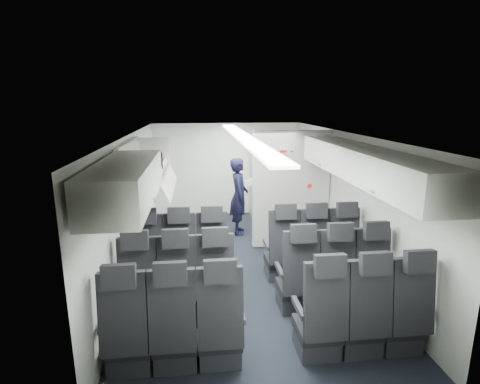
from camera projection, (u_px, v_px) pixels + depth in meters
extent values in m
cube|color=black|center=(243.00, 266.00, 6.16)|extent=(3.40, 6.00, 0.01)
cube|color=silver|center=(243.00, 134.00, 5.66)|extent=(3.40, 6.00, 0.01)
cube|color=silver|center=(227.00, 169.00, 8.81)|extent=(3.40, 0.01, 2.15)
cube|color=silver|center=(288.00, 299.00, 3.01)|extent=(3.40, 0.01, 2.15)
cube|color=silver|center=(133.00, 206.00, 5.72)|extent=(0.01, 6.00, 2.15)
cube|color=silver|center=(346.00, 199.00, 6.10)|extent=(0.01, 6.00, 2.15)
cube|color=white|center=(243.00, 137.00, 5.67)|extent=(0.25, 5.52, 0.03)
cube|color=black|center=(151.00, 266.00, 5.51)|extent=(0.44, 0.46, 0.12)
cube|color=#2D2D33|center=(152.00, 276.00, 5.54)|extent=(0.42, 0.42, 0.22)
cube|color=black|center=(147.00, 243.00, 5.19)|extent=(0.44, 0.20, 0.80)
cube|color=black|center=(145.00, 216.00, 5.05)|extent=(0.30, 0.12, 0.23)
cube|color=#2D2D33|center=(134.00, 250.00, 5.39)|extent=(0.05, 0.40, 0.06)
cube|color=#2D2D33|center=(165.00, 248.00, 5.44)|extent=(0.05, 0.40, 0.06)
cube|color=black|center=(182.00, 265.00, 5.56)|extent=(0.44, 0.46, 0.12)
cube|color=#2D2D33|center=(182.00, 274.00, 5.59)|extent=(0.42, 0.42, 0.22)
cube|color=black|center=(180.00, 241.00, 5.24)|extent=(0.44, 0.20, 0.80)
cube|color=black|center=(179.00, 215.00, 5.10)|extent=(0.30, 0.12, 0.23)
cube|color=#2D2D33|center=(166.00, 248.00, 5.44)|extent=(0.05, 0.40, 0.06)
cube|color=#2D2D33|center=(196.00, 247.00, 5.49)|extent=(0.05, 0.40, 0.06)
cube|color=black|center=(212.00, 263.00, 5.61)|extent=(0.44, 0.46, 0.12)
cube|color=#2D2D33|center=(212.00, 273.00, 5.64)|extent=(0.42, 0.42, 0.22)
cube|color=black|center=(212.00, 240.00, 5.29)|extent=(0.44, 0.20, 0.80)
cube|color=black|center=(212.00, 214.00, 5.15)|extent=(0.30, 0.12, 0.23)
cube|color=#2D2D33|center=(197.00, 247.00, 5.49)|extent=(0.05, 0.40, 0.06)
cube|color=#2D2D33|center=(227.00, 246.00, 5.54)|extent=(0.05, 0.40, 0.06)
cube|color=black|center=(280.00, 260.00, 5.72)|extent=(0.44, 0.46, 0.12)
cube|color=#2D2D33|center=(280.00, 269.00, 5.76)|extent=(0.42, 0.42, 0.22)
cube|color=black|center=(284.00, 237.00, 5.40)|extent=(0.44, 0.20, 0.80)
cube|color=black|center=(286.00, 212.00, 5.26)|extent=(0.30, 0.12, 0.23)
cube|color=#2D2D33|center=(267.00, 244.00, 5.60)|extent=(0.05, 0.40, 0.06)
cube|color=#2D2D33|center=(295.00, 243.00, 5.65)|extent=(0.05, 0.40, 0.06)
cube|color=black|center=(309.00, 258.00, 5.77)|extent=(0.44, 0.46, 0.12)
cube|color=#2D2D33|center=(308.00, 268.00, 5.81)|extent=(0.42, 0.42, 0.22)
cube|color=black|center=(314.00, 236.00, 5.45)|extent=(0.44, 0.20, 0.80)
cube|color=black|center=(317.00, 211.00, 5.31)|extent=(0.30, 0.12, 0.23)
cube|color=#2D2D33|center=(296.00, 243.00, 5.65)|extent=(0.05, 0.40, 0.06)
cube|color=#2D2D33|center=(324.00, 242.00, 5.70)|extent=(0.05, 0.40, 0.06)
cube|color=black|center=(337.00, 257.00, 5.82)|extent=(0.44, 0.46, 0.12)
cube|color=#2D2D33|center=(336.00, 267.00, 5.86)|extent=(0.42, 0.42, 0.22)
cube|color=black|center=(344.00, 235.00, 5.50)|extent=(0.44, 0.20, 0.80)
cube|color=black|center=(347.00, 210.00, 5.36)|extent=(0.30, 0.12, 0.23)
cube|color=#2D2D33|center=(325.00, 242.00, 5.70)|extent=(0.05, 0.40, 0.06)
cube|color=#2D2D33|center=(352.00, 240.00, 5.75)|extent=(0.05, 0.40, 0.06)
cube|color=black|center=(143.00, 297.00, 4.64)|extent=(0.44, 0.46, 0.12)
cube|color=#2D2D33|center=(143.00, 308.00, 4.67)|extent=(0.42, 0.42, 0.22)
cube|color=black|center=(138.00, 271.00, 4.32)|extent=(0.44, 0.20, 0.80)
cube|color=black|center=(135.00, 240.00, 4.18)|extent=(0.30, 0.12, 0.23)
cube|color=#2D2D33|center=(122.00, 278.00, 4.52)|extent=(0.05, 0.40, 0.06)
cube|color=#2D2D33|center=(159.00, 276.00, 4.57)|extent=(0.05, 0.40, 0.06)
cube|color=black|center=(179.00, 295.00, 4.69)|extent=(0.44, 0.46, 0.12)
cube|color=#2D2D33|center=(180.00, 306.00, 4.73)|extent=(0.42, 0.42, 0.22)
cube|color=black|center=(177.00, 269.00, 4.37)|extent=(0.44, 0.20, 0.80)
cube|color=black|center=(175.00, 239.00, 4.23)|extent=(0.30, 0.12, 0.23)
cube|color=#2D2D33|center=(160.00, 276.00, 4.57)|extent=(0.05, 0.40, 0.06)
cube|color=#2D2D33|center=(196.00, 274.00, 4.62)|extent=(0.05, 0.40, 0.06)
cube|color=black|center=(215.00, 293.00, 4.74)|extent=(0.44, 0.46, 0.12)
cube|color=#2D2D33|center=(215.00, 304.00, 4.78)|extent=(0.42, 0.42, 0.22)
cube|color=black|center=(215.00, 267.00, 4.42)|extent=(0.44, 0.20, 0.80)
cube|color=black|center=(215.00, 237.00, 4.28)|extent=(0.30, 0.12, 0.23)
cube|color=#2D2D33|center=(197.00, 274.00, 4.62)|extent=(0.05, 0.40, 0.06)
cube|color=#2D2D33|center=(232.00, 273.00, 4.67)|extent=(0.05, 0.40, 0.06)
cube|color=black|center=(295.00, 288.00, 4.85)|extent=(0.44, 0.46, 0.12)
cube|color=#2D2D33|center=(295.00, 299.00, 4.89)|extent=(0.42, 0.42, 0.22)
cube|color=black|center=(301.00, 263.00, 4.54)|extent=(0.44, 0.20, 0.80)
cube|color=black|center=(304.00, 233.00, 4.39)|extent=(0.30, 0.12, 0.23)
cube|color=#2D2D33|center=(280.00, 270.00, 4.73)|extent=(0.05, 0.40, 0.06)
cube|color=#2D2D33|center=(313.00, 268.00, 4.78)|extent=(0.05, 0.40, 0.06)
cube|color=black|center=(329.00, 286.00, 4.90)|extent=(0.44, 0.46, 0.12)
cube|color=#2D2D33|center=(328.00, 297.00, 4.94)|extent=(0.42, 0.42, 0.22)
cube|color=black|center=(337.00, 261.00, 4.59)|extent=(0.44, 0.20, 0.80)
cube|color=black|center=(340.00, 232.00, 4.44)|extent=(0.30, 0.12, 0.23)
cube|color=#2D2D33|center=(314.00, 268.00, 4.78)|extent=(0.05, 0.40, 0.06)
cube|color=#2D2D33|center=(347.00, 267.00, 4.83)|extent=(0.05, 0.40, 0.06)
cube|color=black|center=(361.00, 284.00, 4.95)|extent=(0.44, 0.46, 0.12)
cube|color=#2D2D33|center=(361.00, 295.00, 4.99)|extent=(0.42, 0.42, 0.22)
cube|color=black|center=(372.00, 260.00, 4.64)|extent=(0.44, 0.20, 0.80)
cube|color=black|center=(376.00, 230.00, 4.49)|extent=(0.30, 0.12, 0.23)
cube|color=#2D2D33|center=(348.00, 267.00, 4.83)|extent=(0.05, 0.40, 0.06)
cube|color=#2D2D33|center=(380.00, 265.00, 4.88)|extent=(0.05, 0.40, 0.06)
cube|color=black|center=(130.00, 342.00, 3.77)|extent=(0.44, 0.46, 0.12)
cube|color=#2D2D33|center=(131.00, 356.00, 3.81)|extent=(0.42, 0.42, 0.22)
cube|color=black|center=(123.00, 314.00, 3.45)|extent=(0.44, 0.20, 0.80)
cube|color=black|center=(119.00, 277.00, 3.31)|extent=(0.30, 0.12, 0.23)
cube|color=#2D2D33|center=(105.00, 320.00, 3.65)|extent=(0.05, 0.40, 0.06)
cube|color=#2D2D33|center=(151.00, 317.00, 3.70)|extent=(0.05, 0.40, 0.06)
cube|color=black|center=(176.00, 339.00, 3.82)|extent=(0.44, 0.46, 0.12)
cube|color=#2D2D33|center=(176.00, 352.00, 3.86)|extent=(0.42, 0.42, 0.22)
cube|color=black|center=(172.00, 311.00, 3.50)|extent=(0.44, 0.20, 0.80)
cube|color=black|center=(170.00, 274.00, 3.36)|extent=(0.30, 0.12, 0.23)
cube|color=#2D2D33|center=(152.00, 317.00, 3.70)|extent=(0.05, 0.40, 0.06)
cube|color=#2D2D33|center=(196.00, 314.00, 3.75)|extent=(0.05, 0.40, 0.06)
cube|color=black|center=(219.00, 336.00, 3.87)|extent=(0.44, 0.46, 0.12)
cube|color=#2D2D33|center=(220.00, 349.00, 3.91)|extent=(0.42, 0.42, 0.22)
cube|color=black|center=(220.00, 308.00, 3.55)|extent=(0.44, 0.20, 0.80)
cube|color=black|center=(220.00, 271.00, 3.41)|extent=(0.30, 0.12, 0.23)
cube|color=#2D2D33|center=(197.00, 314.00, 3.75)|extent=(0.05, 0.40, 0.06)
cube|color=#2D2D33|center=(241.00, 312.00, 3.80)|extent=(0.05, 0.40, 0.06)
cube|color=black|center=(317.00, 329.00, 3.98)|extent=(0.44, 0.46, 0.12)
cube|color=#2D2D33|center=(316.00, 342.00, 4.02)|extent=(0.42, 0.42, 0.22)
cube|color=black|center=(326.00, 301.00, 3.67)|extent=(0.44, 0.20, 0.80)
cube|color=black|center=(330.00, 266.00, 3.52)|extent=(0.30, 0.12, 0.23)
cube|color=#2D2D33|center=(298.00, 308.00, 3.87)|extent=(0.05, 0.40, 0.06)
cube|color=#2D2D33|center=(339.00, 305.00, 3.91)|extent=(0.05, 0.40, 0.06)
cube|color=black|center=(357.00, 326.00, 4.03)|extent=(0.44, 0.46, 0.12)
cube|color=#2D2D33|center=(356.00, 339.00, 4.07)|extent=(0.42, 0.42, 0.22)
cube|color=black|center=(370.00, 299.00, 3.72)|extent=(0.44, 0.20, 0.80)
cube|color=black|center=(376.00, 264.00, 3.57)|extent=(0.30, 0.12, 0.23)
cube|color=#2D2D33|center=(340.00, 305.00, 3.92)|extent=(0.05, 0.40, 0.06)
cube|color=#2D2D33|center=(380.00, 303.00, 3.96)|extent=(0.05, 0.40, 0.06)
cube|color=black|center=(397.00, 323.00, 4.08)|extent=(0.44, 0.46, 0.12)
cube|color=#2D2D33|center=(395.00, 336.00, 4.12)|extent=(0.42, 0.42, 0.22)
cube|color=black|center=(412.00, 296.00, 3.77)|extent=(0.44, 0.20, 0.80)
cube|color=black|center=(420.00, 261.00, 3.62)|extent=(0.30, 0.12, 0.23)
cube|color=#2D2D33|center=(381.00, 303.00, 3.97)|extent=(0.05, 0.40, 0.06)
cube|color=#2D2D33|center=(420.00, 300.00, 4.01)|extent=(0.05, 0.40, 0.06)
cube|color=silver|center=(126.00, 183.00, 3.64)|extent=(0.52, 1.80, 0.40)
cylinder|color=slate|center=(153.00, 198.00, 3.70)|extent=(0.04, 0.10, 0.04)
cube|color=#9E9E93|center=(149.00, 171.00, 5.37)|extent=(0.52, 1.70, 0.04)
cube|color=silver|center=(129.00, 157.00, 5.30)|extent=(0.06, 1.70, 0.44)
cube|color=silver|center=(139.00, 167.00, 4.53)|extent=(0.52, 0.04, 0.40)
cube|color=silver|center=(154.00, 150.00, 6.13)|extent=(0.52, 0.04, 0.40)
cube|color=silver|center=(167.00, 178.00, 5.43)|extent=(0.21, 1.61, 0.38)
cube|color=silver|center=(397.00, 176.00, 3.95)|extent=(0.52, 1.80, 0.40)
cylinder|color=slate|center=(374.00, 192.00, 3.96)|extent=(0.04, 0.10, 0.04)
cube|color=silver|center=(337.00, 154.00, 5.64)|extent=(0.52, 1.70, 0.40)
cylinder|color=slate|center=(320.00, 165.00, 5.65)|extent=(0.04, 0.10, 0.04)
cube|color=silver|center=(291.00, 189.00, 6.79)|extent=(1.40, 0.12, 2.13)
cube|color=white|center=(286.00, 151.00, 6.54)|extent=(0.24, 0.01, 0.10)
cube|color=red|center=(283.00, 152.00, 6.52)|extent=(0.13, 0.01, 0.04)
cube|color=red|center=(292.00, 151.00, 6.54)|extent=(0.05, 0.01, 0.03)
cylinder|color=white|center=(309.00, 186.00, 6.74)|extent=(0.11, 0.01, 0.11)
cylinder|color=red|center=(310.00, 186.00, 6.73)|extent=(0.09, 0.01, 0.09)
cube|color=#939399|center=(269.00, 176.00, 8.67)|extent=(0.85, 0.50, 1.90)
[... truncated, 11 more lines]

